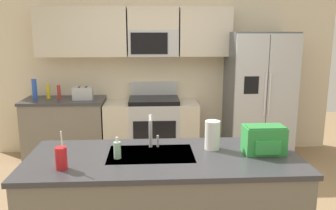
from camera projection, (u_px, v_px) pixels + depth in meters
The scene contains 14 objects.
kitchen_wall_unit at pixel (156, 57), 5.24m from camera, with size 5.20×0.43×2.60m.
back_counter at pixel (66, 129), 5.10m from camera, with size 1.16×0.63×0.90m.
range_oven at pixel (152, 128), 5.17m from camera, with size 1.36×0.61×1.10m.
refrigerator at pixel (258, 96), 5.09m from camera, with size 0.90×0.76×1.85m.
island_counter at pixel (164, 208), 2.82m from camera, with size 2.14×0.90×0.90m.
toaster at pixel (83, 93), 4.95m from camera, with size 0.28×0.16×0.18m.
pepper_mill at pixel (59, 92), 4.98m from camera, with size 0.05×0.05×0.20m, color #B2332D.
bottle_blue at pixel (35, 89), 4.93m from camera, with size 0.07×0.07×0.30m, color blue.
bottle_yellow at pixel (48, 91), 5.02m from camera, with size 0.06×0.06×0.21m, color yellow.
sink_faucet at pixel (151, 129), 2.88m from camera, with size 0.09×0.21×0.28m.
drink_cup_red at pixel (61, 158), 2.45m from camera, with size 0.08×0.08×0.28m.
soap_dispenser at pixel (117, 150), 2.66m from camera, with size 0.06×0.06×0.17m.
paper_towel_roll at pixel (212, 135), 2.86m from camera, with size 0.12×0.12×0.24m, color white.
backpack at pixel (264, 139), 2.77m from camera, with size 0.32×0.22×0.23m.
Camera 1 is at (-0.26, -3.19, 1.86)m, focal length 37.08 mm.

